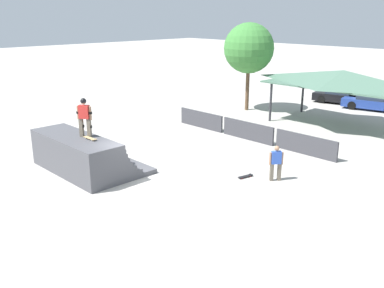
% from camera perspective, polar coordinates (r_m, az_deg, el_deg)
% --- Properties ---
extents(ground_plane, '(160.00, 160.00, 0.00)m').
position_cam_1_polar(ground_plane, '(18.94, -6.89, -5.08)').
color(ground_plane, '#ADA8A0').
extents(quarter_pipe_ramp, '(5.32, 3.49, 1.73)m').
position_cam_1_polar(quarter_pipe_ramp, '(20.52, -14.42, -1.48)').
color(quarter_pipe_ramp, '#4C4C51').
rests_on(quarter_pipe_ramp, ground).
extents(skater_on_deck, '(0.72, 0.56, 1.78)m').
position_cam_1_polar(skater_on_deck, '(19.70, -14.16, 3.79)').
color(skater_on_deck, '#6B6051').
rests_on(skater_on_deck, quarter_pipe_ramp).
extents(skateboard_on_deck, '(0.86, 0.22, 0.09)m').
position_cam_1_polar(skateboard_on_deck, '(19.46, -13.40, 0.75)').
color(skateboard_on_deck, silver).
rests_on(skateboard_on_deck, quarter_pipe_ramp).
extents(bystander_walking, '(0.47, 0.58, 1.60)m').
position_cam_1_polar(bystander_walking, '(19.05, 11.14, -2.29)').
color(bystander_walking, '#6B6051').
rests_on(bystander_walking, ground).
extents(skateboard_on_ground, '(0.36, 0.78, 0.09)m').
position_cam_1_polar(skateboard_on_ground, '(19.47, 7.19, -4.27)').
color(skateboard_on_ground, red).
rests_on(skateboard_on_ground, ground).
extents(barrier_fence, '(11.27, 0.12, 1.05)m').
position_cam_1_polar(barrier_fence, '(25.11, 7.46, 1.75)').
color(barrier_fence, '#3D3D42').
rests_on(barrier_fence, ground).
extents(pavilion_shelter, '(9.46, 4.69, 3.66)m').
position_cam_1_polar(pavilion_shelter, '(28.96, 19.52, 8.23)').
color(pavilion_shelter, '#2D2D33').
rests_on(pavilion_shelter, ground).
extents(tree_beside_pavilion, '(3.69, 3.69, 6.48)m').
position_cam_1_polar(tree_beside_pavilion, '(32.42, 7.59, 12.53)').
color(tree_beside_pavilion, brown).
rests_on(tree_beside_pavilion, ground).
extents(parked_car_black, '(4.44, 2.54, 1.27)m').
position_cam_1_polar(parked_car_black, '(37.20, 19.14, 6.07)').
color(parked_car_black, black).
rests_on(parked_car_black, ground).
extents(parked_car_blue, '(4.57, 2.53, 1.27)m').
position_cam_1_polar(parked_car_blue, '(35.50, 22.92, 5.18)').
color(parked_car_blue, navy).
rests_on(parked_car_blue, ground).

